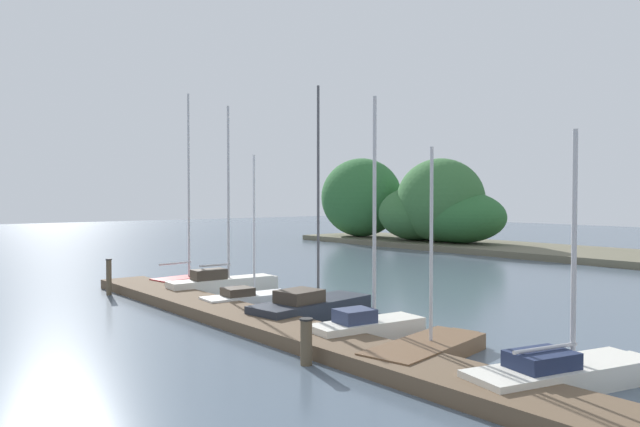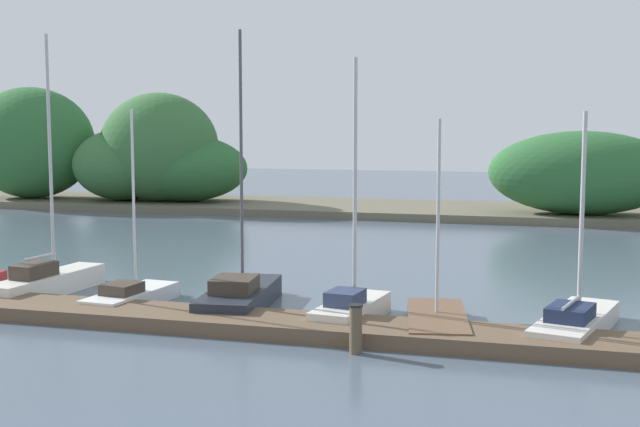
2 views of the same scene
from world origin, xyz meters
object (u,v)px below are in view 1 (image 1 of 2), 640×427
(sailboat_5, at_px, (429,348))
(mooring_piling_1, at_px, (306,341))
(sailboat_2, at_px, (250,298))
(sailboat_0, at_px, (188,277))
(sailboat_1, at_px, (224,283))
(mooring_piling_0, at_px, (109,277))
(sailboat_3, at_px, (314,306))
(sailboat_6, at_px, (565,372))
(sailboat_4, at_px, (370,326))

(sailboat_5, height_order, mooring_piling_1, sailboat_5)
(sailboat_2, bearing_deg, sailboat_0, 90.01)
(sailboat_1, distance_m, mooring_piling_0, 4.34)
(mooring_piling_1, bearing_deg, sailboat_0, 164.90)
(mooring_piling_0, bearing_deg, mooring_piling_1, 0.14)
(mooring_piling_0, bearing_deg, sailboat_0, 92.60)
(sailboat_1, bearing_deg, mooring_piling_0, 149.86)
(sailboat_2, distance_m, sailboat_5, 8.06)
(sailboat_3, distance_m, sailboat_6, 8.32)
(sailboat_2, relative_size, sailboat_3, 0.72)
(sailboat_1, height_order, sailboat_3, sailboat_1)
(sailboat_3, distance_m, sailboat_5, 5.25)
(sailboat_3, height_order, sailboat_5, sailboat_3)
(sailboat_1, xyz_separation_m, sailboat_3, (5.83, -0.24, -0.05))
(sailboat_4, relative_size, mooring_piling_1, 6.08)
(sailboat_2, xyz_separation_m, sailboat_4, (6.00, -0.19, 0.11))
(sailboat_2, height_order, sailboat_4, sailboat_4)
(sailboat_1, relative_size, sailboat_4, 1.14)
(sailboat_3, bearing_deg, mooring_piling_1, -137.80)
(sailboat_1, height_order, mooring_piling_1, sailboat_1)
(sailboat_0, relative_size, mooring_piling_1, 7.69)
(sailboat_0, bearing_deg, sailboat_6, -97.80)
(sailboat_3, height_order, mooring_piling_1, sailboat_3)
(sailboat_1, height_order, mooring_piling_0, sailboat_1)
(sailboat_6, relative_size, mooring_piling_1, 4.85)
(sailboat_1, xyz_separation_m, mooring_piling_1, (9.69, -3.55, 0.11))
(sailboat_3, bearing_deg, sailboat_1, 80.45)
(sailboat_4, distance_m, sailboat_6, 5.18)
(sailboat_3, distance_m, mooring_piling_0, 8.93)
(sailboat_3, xyz_separation_m, sailboat_4, (3.14, -0.66, 0.02))
(sailboat_6, bearing_deg, sailboat_2, 104.60)
(sailboat_0, xyz_separation_m, sailboat_3, (8.43, -0.01, 0.00))
(sailboat_2, height_order, mooring_piling_0, sailboat_2)
(sailboat_5, bearing_deg, sailboat_6, -93.71)
(sailboat_1, height_order, sailboat_2, sailboat_1)
(sailboat_1, height_order, sailboat_6, sailboat_1)
(sailboat_1, bearing_deg, sailboat_2, -99.15)
(sailboat_2, relative_size, sailboat_4, 0.81)
(sailboat_0, relative_size, sailboat_6, 1.59)
(mooring_piling_1, bearing_deg, sailboat_4, 105.25)
(sailboat_0, distance_m, sailboat_3, 8.43)
(sailboat_0, distance_m, sailboat_1, 2.61)
(sailboat_0, distance_m, sailboat_2, 5.59)
(sailboat_2, relative_size, mooring_piling_1, 4.95)
(sailboat_1, distance_m, mooring_piling_1, 10.32)
(sailboat_1, xyz_separation_m, sailboat_4, (8.97, -0.90, -0.03))
(sailboat_0, relative_size, mooring_piling_0, 5.80)
(sailboat_3, relative_size, sailboat_6, 1.41)
(sailboat_3, bearing_deg, sailboat_2, 92.11)
(sailboat_4, bearing_deg, sailboat_3, 85.13)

